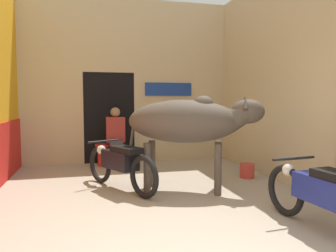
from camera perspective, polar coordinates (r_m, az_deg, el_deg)
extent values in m
cube|color=#C6B289|center=(7.73, -7.15, 15.24)|extent=(4.63, 0.18, 1.65)
cube|color=#C6B289|center=(7.58, -19.51, 1.26)|extent=(1.33, 0.18, 2.03)
cube|color=#C6B289|center=(7.84, 1.93, 1.61)|extent=(2.18, 0.18, 2.03)
cube|color=black|center=(7.92, -10.39, 1.57)|extent=(1.13, 0.90, 2.03)
cube|color=navy|center=(7.66, 0.08, 6.41)|extent=(1.11, 0.03, 0.30)
cube|color=#C6B289|center=(5.85, 20.89, 8.39)|extent=(0.18, 5.28, 3.68)
ellipsoid|color=#4C4238|center=(5.07, 2.71, 0.81)|extent=(1.87, 1.31, 0.67)
ellipsoid|color=#4C4238|center=(5.04, 6.16, 3.88)|extent=(0.40, 0.38, 0.25)
cylinder|color=#4C4238|center=(5.05, 11.75, 1.30)|extent=(0.53, 0.46, 0.44)
ellipsoid|color=#4C4238|center=(5.06, 13.74, 2.47)|extent=(0.58, 0.48, 0.37)
cylinder|color=#4C4238|center=(5.24, -6.29, -1.73)|extent=(0.15, 0.09, 0.69)
cylinder|color=#4C4238|center=(5.33, 8.70, -6.70)|extent=(0.11, 0.11, 0.76)
cylinder|color=#4C4238|center=(4.95, 8.70, -7.57)|extent=(0.11, 0.11, 0.76)
cylinder|color=#4C4238|center=(5.43, -2.79, -6.44)|extent=(0.11, 0.11, 0.76)
cylinder|color=#4C4238|center=(5.06, -3.66, -7.26)|extent=(0.11, 0.11, 0.76)
cone|color=#473D33|center=(5.18, 13.12, 4.04)|extent=(0.13, 0.17, 0.23)
cone|color=#473D33|center=(4.92, 13.35, 4.02)|extent=(0.13, 0.17, 0.23)
torus|color=black|center=(4.33, 19.74, -10.48)|extent=(0.14, 0.63, 0.63)
cube|color=navy|center=(3.85, 25.57, -10.00)|extent=(0.34, 0.69, 0.28)
cylinder|color=black|center=(4.14, 21.06, -5.30)|extent=(0.58, 0.08, 0.03)
sphere|color=silver|center=(4.23, 20.25, -7.19)|extent=(0.15, 0.15, 0.15)
torus|color=black|center=(4.77, -4.23, -8.83)|extent=(0.37, 0.59, 0.63)
torus|color=black|center=(5.76, -11.76, -6.59)|extent=(0.37, 0.59, 0.63)
cube|color=black|center=(5.22, -8.38, -5.85)|extent=(0.56, 0.72, 0.28)
cube|color=black|center=(5.04, -7.25, -4.13)|extent=(0.48, 0.59, 0.09)
cylinder|color=black|center=(5.58, -11.13, -2.60)|extent=(0.53, 0.30, 0.03)
sphere|color=silver|center=(5.67, -11.55, -4.06)|extent=(0.15, 0.15, 0.15)
cube|color=#3D3842|center=(6.99, -8.96, -5.26)|extent=(0.27, 0.14, 0.47)
cube|color=#3D3842|center=(7.03, -9.05, -2.86)|extent=(0.27, 0.32, 0.11)
cube|color=maroon|center=(7.07, -9.12, -0.63)|extent=(0.39, 0.20, 0.54)
sphere|color=#937051|center=(7.05, -9.16, 2.38)|extent=(0.21, 0.21, 0.21)
cylinder|color=red|center=(7.21, -11.16, -5.13)|extent=(0.25, 0.25, 0.43)
cylinder|color=red|center=(7.18, -11.19, -3.28)|extent=(0.35, 0.35, 0.04)
cylinder|color=#C63D33|center=(6.21, 13.61, -7.55)|extent=(0.26, 0.26, 0.26)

